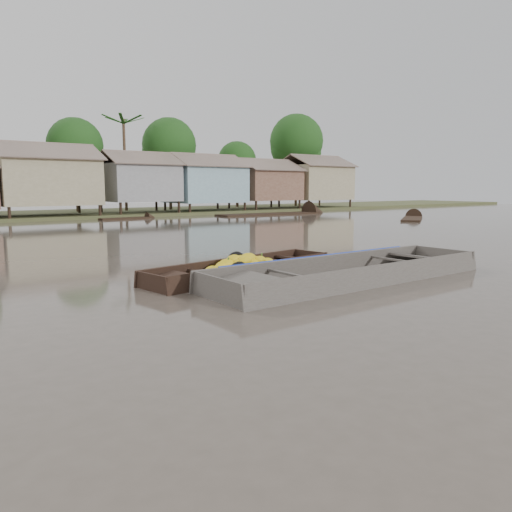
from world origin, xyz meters
TOP-DOWN VIEW (x-y plane):
  - ground at (0.00, 0.00)m, footprint 120.00×120.00m
  - riverbank at (3.03, 31.86)m, footprint 120.00×12.47m
  - banana_boat at (0.39, 2.32)m, footprint 5.80×2.23m
  - viewer_boat at (2.25, 0.26)m, footprint 7.95×2.15m
  - distant_boats at (8.60, 23.23)m, footprint 45.42×15.77m

SIDE VIEW (x-z plane):
  - distant_boats at x=8.60m, z-range -0.22..0.12m
  - ground at x=0.00m, z-range 0.00..0.00m
  - viewer_boat at x=2.25m, z-range -0.25..0.39m
  - banana_boat at x=0.39m, z-range -0.23..0.56m
  - riverbank at x=3.03m, z-range -2.04..8.18m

